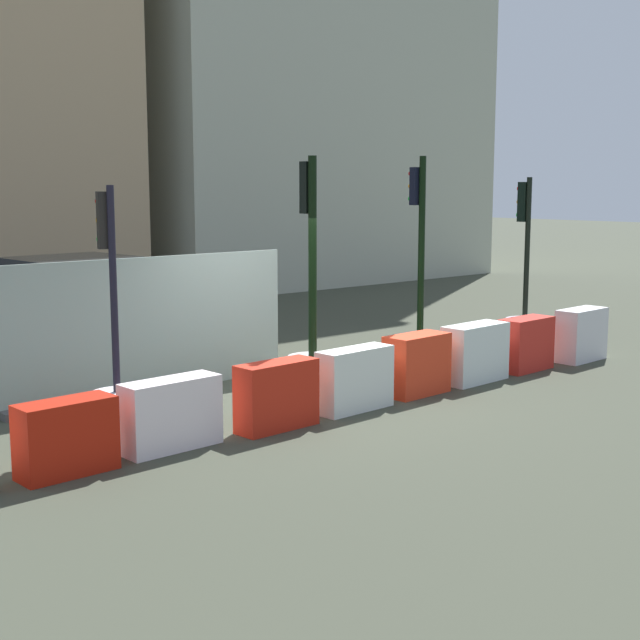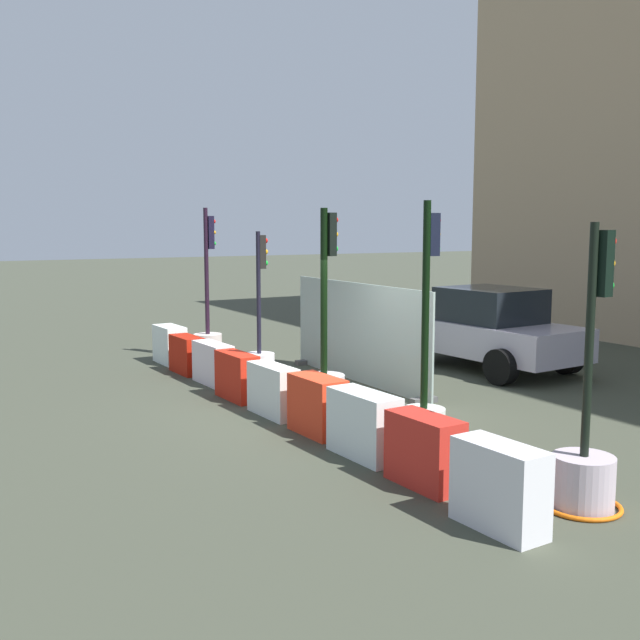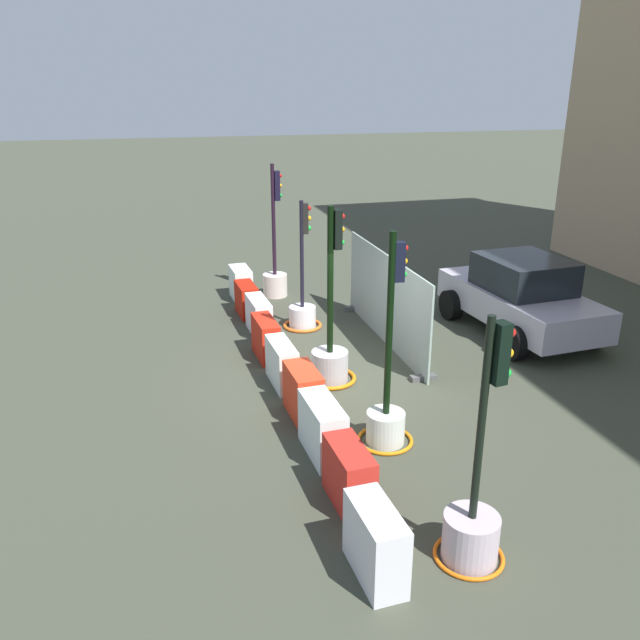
# 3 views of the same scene
# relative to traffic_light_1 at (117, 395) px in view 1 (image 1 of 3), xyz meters

# --- Properties ---
(ground_plane) EXTENTS (120.00, 120.00, 0.00)m
(ground_plane) POSITION_rel_traffic_light_1_xyz_m (2.80, -0.05, -0.45)
(ground_plane) COLOR #3C4032
(traffic_light_1) EXTENTS (0.90, 0.90, 2.94)m
(traffic_light_1) POSITION_rel_traffic_light_1_xyz_m (0.00, 0.00, 0.00)
(traffic_light_1) COLOR silver
(traffic_light_1) RESTS_ON ground_plane
(traffic_light_2) EXTENTS (1.02, 1.02, 3.34)m
(traffic_light_2) POSITION_rel_traffic_light_1_xyz_m (2.92, -0.19, 0.06)
(traffic_light_2) COLOR #AAA5A9
(traffic_light_2) RESTS_ON ground_plane
(traffic_light_3) EXTENTS (0.90, 0.90, 3.39)m
(traffic_light_3) POSITION_rel_traffic_light_1_xyz_m (5.34, 0.02, 0.10)
(traffic_light_3) COLOR silver
(traffic_light_3) RESTS_ON ground_plane
(traffic_light_4) EXTENTS (0.85, 0.85, 3.09)m
(traffic_light_4) POSITION_rel_traffic_light_1_xyz_m (8.11, 0.04, 0.08)
(traffic_light_4) COLOR #B5A6B1
(traffic_light_4) RESTS_ON ground_plane
(construction_barrier_1) EXTENTS (1.02, 0.45, 0.78)m
(construction_barrier_1) POSITION_rel_traffic_light_1_xyz_m (-1.17, -1.11, -0.06)
(construction_barrier_1) COLOR #B01C0B
(construction_barrier_1) RESTS_ON ground_plane
(construction_barrier_2) EXTENTS (1.17, 0.44, 0.80)m
(construction_barrier_2) POSITION_rel_traffic_light_1_xyz_m (0.11, -1.05, -0.04)
(construction_barrier_2) COLOR white
(construction_barrier_2) RESTS_ON ground_plane
(construction_barrier_3) EXTENTS (1.08, 0.43, 0.83)m
(construction_barrier_3) POSITION_rel_traffic_light_1_xyz_m (1.53, -1.16, -0.03)
(construction_barrier_3) COLOR red
(construction_barrier_3) RESTS_ON ground_plane
(construction_barrier_4) EXTENTS (1.14, 0.42, 0.83)m
(construction_barrier_4) POSITION_rel_traffic_light_1_xyz_m (2.87, -1.12, -0.03)
(construction_barrier_4) COLOR white
(construction_barrier_4) RESTS_ON ground_plane
(construction_barrier_5) EXTENTS (1.01, 0.50, 0.86)m
(construction_barrier_5) POSITION_rel_traffic_light_1_xyz_m (4.15, -1.03, -0.02)
(construction_barrier_5) COLOR red
(construction_barrier_5) RESTS_ON ground_plane
(construction_barrier_6) EXTENTS (1.16, 0.49, 0.88)m
(construction_barrier_6) POSITION_rel_traffic_light_1_xyz_m (5.42, -1.04, -0.01)
(construction_barrier_6) COLOR silver
(construction_barrier_6) RESTS_ON ground_plane
(construction_barrier_7) EXTENTS (1.02, 0.48, 0.85)m
(construction_barrier_7) POSITION_rel_traffic_light_1_xyz_m (6.70, -1.03, -0.02)
(construction_barrier_7) COLOR red
(construction_barrier_7) RESTS_ON ground_plane
(construction_barrier_8) EXTENTS (1.03, 0.47, 0.89)m
(construction_barrier_8) POSITION_rel_traffic_light_1_xyz_m (8.07, -1.16, -0.00)
(construction_barrier_8) COLOR silver
(construction_barrier_8) RESTS_ON ground_plane
(car_silver_hatchback) EXTENTS (4.24, 2.45, 1.75)m
(car_silver_hatchback) POSITION_rel_traffic_light_1_xyz_m (1.63, 4.62, 0.41)
(car_silver_hatchback) COLOR #B7ADC1
(car_silver_hatchback) RESTS_ON ground_plane
(building_corner_block) EXTENTS (12.36, 8.96, 15.79)m
(building_corner_block) POSITION_rel_traffic_light_1_xyz_m (13.26, 13.83, 7.47)
(building_corner_block) COLOR #ACB09C
(building_corner_block) RESTS_ON ground_plane
(site_fence_panel) EXTENTS (4.68, 0.50, 1.95)m
(site_fence_panel) POSITION_rel_traffic_light_1_xyz_m (1.30, 1.52, 0.49)
(site_fence_panel) COLOR #90A69C
(site_fence_panel) RESTS_ON ground_plane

